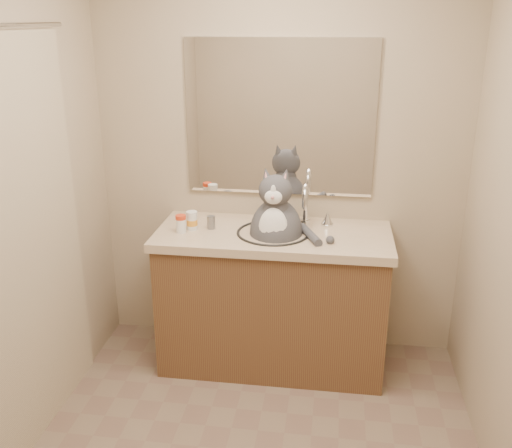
{
  "coord_description": "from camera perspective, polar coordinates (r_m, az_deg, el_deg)",
  "views": [
    {
      "loc": [
        0.33,
        -2.06,
        2.0
      ],
      "look_at": [
        -0.06,
        0.65,
        1.01
      ],
      "focal_mm": 40.0,
      "sensor_mm": 36.0,
      "label": 1
    }
  ],
  "objects": [
    {
      "name": "vanity",
      "position": [
        3.42,
        1.69,
        -7.18
      ],
      "size": [
        1.34,
        0.59,
        1.12
      ],
      "color": "brown",
      "rests_on": "ground"
    },
    {
      "name": "room",
      "position": [
        2.23,
        -0.9,
        -1.05
      ],
      "size": [
        2.22,
        2.52,
        2.42
      ],
      "color": "#7B6855",
      "rests_on": "ground"
    },
    {
      "name": "mirror",
      "position": [
        3.36,
        2.39,
        10.48
      ],
      "size": [
        1.1,
        0.02,
        0.9
      ],
      "primitive_type": "cube",
      "color": "white",
      "rests_on": "room"
    },
    {
      "name": "pill_bottle_redcap",
      "position": [
        3.25,
        -7.51,
        0.03
      ],
      "size": [
        0.07,
        0.07,
        0.1
      ],
      "rotation": [
        0.0,
        0.0,
        -0.1
      ],
      "color": "white",
      "rests_on": "vanity"
    },
    {
      "name": "pill_bottle_orange",
      "position": [
        3.29,
        -6.42,
        0.31
      ],
      "size": [
        0.07,
        0.07,
        0.11
      ],
      "rotation": [
        0.0,
        0.0,
        -0.07
      ],
      "color": "white",
      "rests_on": "vanity"
    },
    {
      "name": "grey_canister",
      "position": [
        3.3,
        -4.51,
        0.16
      ],
      "size": [
        0.05,
        0.05,
        0.08
      ],
      "rotation": [
        0.0,
        0.0,
        -0.17
      ],
      "color": "slate",
      "rests_on": "vanity"
    },
    {
      "name": "cat",
      "position": [
        3.21,
        2.03,
        -0.43
      ],
      "size": [
        0.42,
        0.35,
        0.6
      ],
      "rotation": [
        0.0,
        0.0,
        -0.04
      ],
      "color": "#414145",
      "rests_on": "vanity"
    },
    {
      "name": "shower_curtain",
      "position": [
        2.74,
        -22.82,
        -2.44
      ],
      "size": [
        0.02,
        1.3,
        1.93
      ],
      "color": "#BBAC8D",
      "rests_on": "ground"
    }
  ]
}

